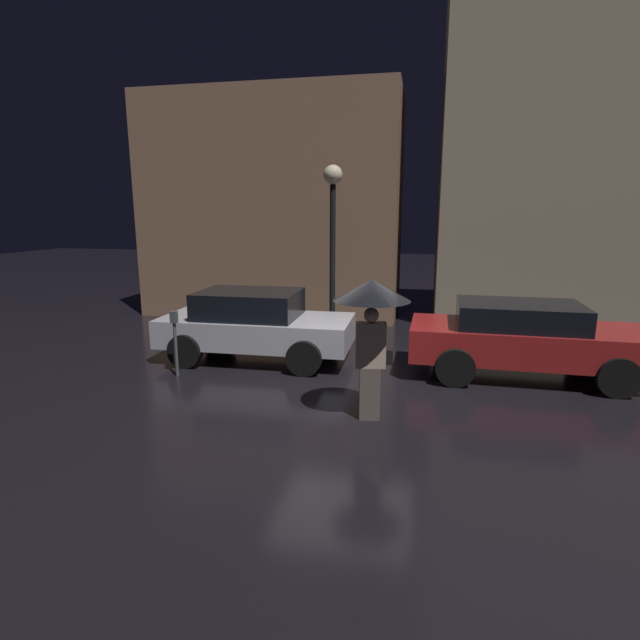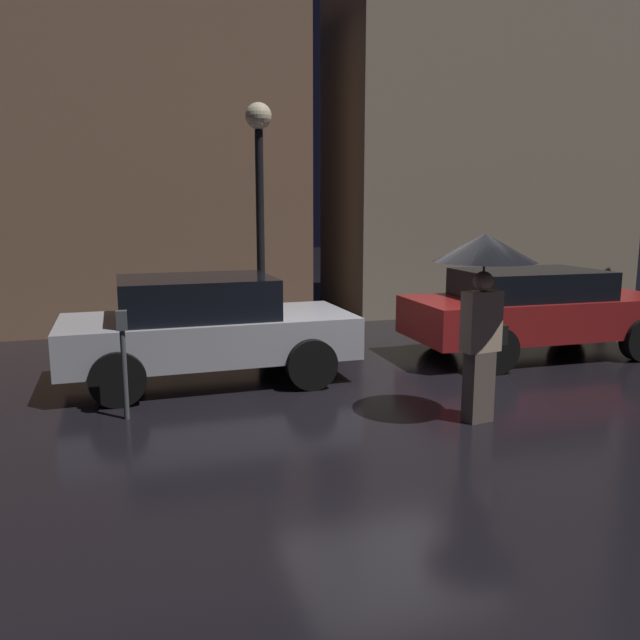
{
  "view_description": "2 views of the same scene",
  "coord_description": "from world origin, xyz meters",
  "px_view_note": "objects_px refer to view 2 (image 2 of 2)",
  "views": [
    {
      "loc": [
        1.27,
        -8.31,
        3.02
      ],
      "look_at": [
        -0.5,
        0.16,
        1.16
      ],
      "focal_mm": 28.0,
      "sensor_mm": 36.0,
      "label": 1
    },
    {
      "loc": [
        -3.14,
        -7.18,
        2.36
      ],
      "look_at": [
        -0.92,
        -0.05,
        1.02
      ],
      "focal_mm": 35.0,
      "sensor_mm": 36.0,
      "label": 2
    }
  ],
  "objects_px": {
    "parked_car_red": "(536,309)",
    "street_lamp_near": "(259,172)",
    "parking_meter": "(123,353)",
    "parked_car_silver": "(206,326)",
    "pedestrian_with_umbrella": "(484,272)"
  },
  "relations": [
    {
      "from": "parking_meter",
      "to": "parked_car_red",
      "type": "bearing_deg",
      "value": 11.78
    },
    {
      "from": "parked_car_red",
      "to": "pedestrian_with_umbrella",
      "type": "bearing_deg",
      "value": -133.98
    },
    {
      "from": "parking_meter",
      "to": "street_lamp_near",
      "type": "xyz_separation_m",
      "value": [
        2.33,
        3.54,
        2.19
      ]
    },
    {
      "from": "parked_car_red",
      "to": "parking_meter",
      "type": "xyz_separation_m",
      "value": [
        -6.38,
        -1.33,
        0.02
      ]
    },
    {
      "from": "parked_car_silver",
      "to": "street_lamp_near",
      "type": "relative_size",
      "value": 0.96
    },
    {
      "from": "parked_car_silver",
      "to": "street_lamp_near",
      "type": "distance_m",
      "value": 3.33
    },
    {
      "from": "pedestrian_with_umbrella",
      "to": "street_lamp_near",
      "type": "relative_size",
      "value": 0.51
    },
    {
      "from": "parked_car_red",
      "to": "parking_meter",
      "type": "bearing_deg",
      "value": -166.89
    },
    {
      "from": "parked_car_silver",
      "to": "pedestrian_with_umbrella",
      "type": "relative_size",
      "value": 1.88
    },
    {
      "from": "parked_car_red",
      "to": "street_lamp_near",
      "type": "xyz_separation_m",
      "value": [
        -4.05,
        2.21,
        2.22
      ]
    },
    {
      "from": "parked_car_silver",
      "to": "pedestrian_with_umbrella",
      "type": "distance_m",
      "value": 3.87
    },
    {
      "from": "parked_car_silver",
      "to": "parking_meter",
      "type": "xyz_separation_m",
      "value": [
        -1.08,
        -1.38,
        0.01
      ]
    },
    {
      "from": "pedestrian_with_umbrella",
      "to": "street_lamp_near",
      "type": "distance_m",
      "value": 5.16
    },
    {
      "from": "parked_car_silver",
      "to": "street_lamp_near",
      "type": "height_order",
      "value": "street_lamp_near"
    },
    {
      "from": "parked_car_red",
      "to": "street_lamp_near",
      "type": "distance_m",
      "value": 5.12
    }
  ]
}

